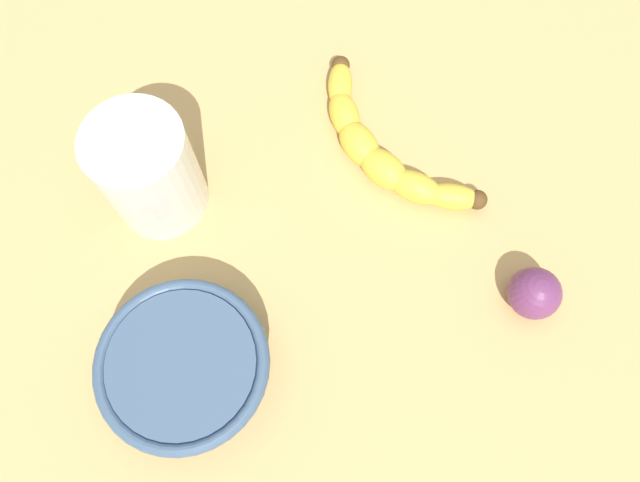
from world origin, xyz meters
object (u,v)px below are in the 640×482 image
object	(u,v)px
banana	(381,149)
plum_fruit	(534,293)
smoothie_glass	(150,174)
ceramic_bowl	(185,367)

from	to	relation	value
banana	plum_fruit	bearing A→B (deg)	1.30
smoothie_glass	ceramic_bowl	size ratio (longest dim) A/B	0.78
banana	ceramic_bowl	bearing A→B (deg)	-79.01
plum_fruit	smoothie_glass	bearing A→B (deg)	59.64
banana	plum_fruit	size ratio (longest dim) A/B	4.25
banana	plum_fruit	xyz separation A→B (cm)	(-18.50, -9.71, 0.76)
smoothie_glass	plum_fruit	size ratio (longest dim) A/B	2.40
banana	ceramic_bowl	xyz separation A→B (cm)	(-17.66, 23.10, 1.37)
banana	smoothie_glass	distance (cm)	23.34
banana	smoothie_glass	world-z (taller)	smoothie_glass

